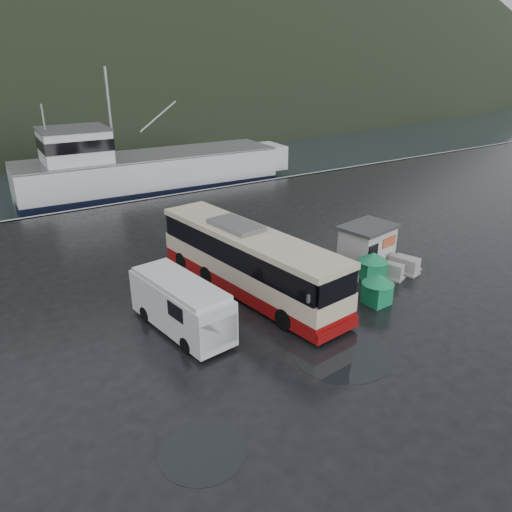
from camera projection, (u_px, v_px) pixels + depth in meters
ground at (239, 315)px, 22.31m from camera, size 160.00×160.00×0.00m
quay_edge at (105, 206)px, 37.91m from camera, size 160.00×0.60×1.50m
coach_bus at (249, 290)px, 24.59m from camera, size 4.36×11.95×3.30m
white_van at (182, 329)px, 21.18m from camera, size 2.64×5.73×2.31m
waste_bin_left at (376, 303)px, 23.33m from camera, size 1.15×1.15×1.51m
waste_bin_right at (371, 280)px, 25.71m from camera, size 1.40×1.40×1.54m
dome_tent at (330, 296)px, 24.00m from camera, size 2.63×3.08×1.03m
ticket_kiosk at (365, 265)px, 27.52m from camera, size 3.29×2.72×2.30m
jersey_barrier_a at (388, 277)px, 26.06m from camera, size 1.34×1.80×0.81m
jersey_barrier_b at (407, 269)px, 27.03m from camera, size 1.13×1.56×0.71m
jersey_barrier_c at (403, 272)px, 26.65m from camera, size 1.19×1.79×0.82m
fishing_trawler at (151, 177)px, 46.62m from camera, size 28.29×7.34×11.22m
puddles at (283, 321)px, 21.83m from camera, size 12.56×15.10×0.01m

